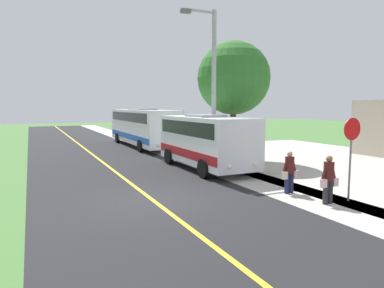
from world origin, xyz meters
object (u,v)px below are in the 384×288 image
(stop_sign, at_px, (351,145))
(street_light_pole, at_px, (212,83))
(transit_bus_rear, at_px, (142,126))
(shuttle_bus_front, at_px, (205,139))
(pedestrian_with_bags, at_px, (329,178))
(tree_curbside, at_px, (234,78))
(pedestrian_waiting, at_px, (289,171))

(stop_sign, bearing_deg, street_light_pole, -81.00)
(transit_bus_rear, bearing_deg, shuttle_bus_front, 89.72)
(transit_bus_rear, height_order, street_light_pole, street_light_pole)
(pedestrian_with_bags, xyz_separation_m, tree_curbside, (-2.22, -9.55, 4.05))
(pedestrian_with_bags, relative_size, tree_curbside, 0.23)
(transit_bus_rear, distance_m, stop_sign, 19.00)
(shuttle_bus_front, height_order, transit_bus_rear, transit_bus_rear)
(tree_curbside, bearing_deg, pedestrian_with_bags, 76.93)
(pedestrian_waiting, relative_size, stop_sign, 0.56)
(tree_curbside, bearing_deg, pedestrian_waiting, 72.86)
(shuttle_bus_front, distance_m, pedestrian_waiting, 6.00)
(pedestrian_waiting, bearing_deg, tree_curbside, -107.14)
(shuttle_bus_front, xyz_separation_m, street_light_pole, (-0.38, -0.03, 2.92))
(pedestrian_with_bags, bearing_deg, pedestrian_waiting, -82.76)
(transit_bus_rear, distance_m, pedestrian_waiting, 17.23)
(transit_bus_rear, xyz_separation_m, pedestrian_waiting, (-0.42, 17.20, -0.85))
(shuttle_bus_front, bearing_deg, pedestrian_with_bags, 95.16)
(shuttle_bus_front, relative_size, tree_curbside, 1.00)
(tree_curbside, bearing_deg, street_light_pole, 37.13)
(shuttle_bus_front, xyz_separation_m, stop_sign, (-1.60, 7.68, 0.40))
(tree_curbside, bearing_deg, transit_bus_rear, -73.01)
(transit_bus_rear, height_order, pedestrian_waiting, transit_bus_rear)
(pedestrian_waiting, xyz_separation_m, stop_sign, (-1.13, 1.74, 1.11))
(pedestrian_waiting, height_order, street_light_pole, street_light_pole)
(shuttle_bus_front, relative_size, transit_bus_rear, 0.62)
(shuttle_bus_front, relative_size, pedestrian_with_bags, 4.32)
(transit_bus_rear, xyz_separation_m, pedestrian_with_bags, (-0.63, 18.87, -0.83))
(street_light_pole, height_order, tree_curbside, street_light_pole)
(stop_sign, xyz_separation_m, tree_curbside, (-1.30, -9.61, 2.96))
(transit_bus_rear, xyz_separation_m, tree_curbside, (-2.85, 9.32, 3.22))
(stop_sign, bearing_deg, pedestrian_waiting, -56.98)
(tree_curbside, bearing_deg, shuttle_bus_front, 33.65)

